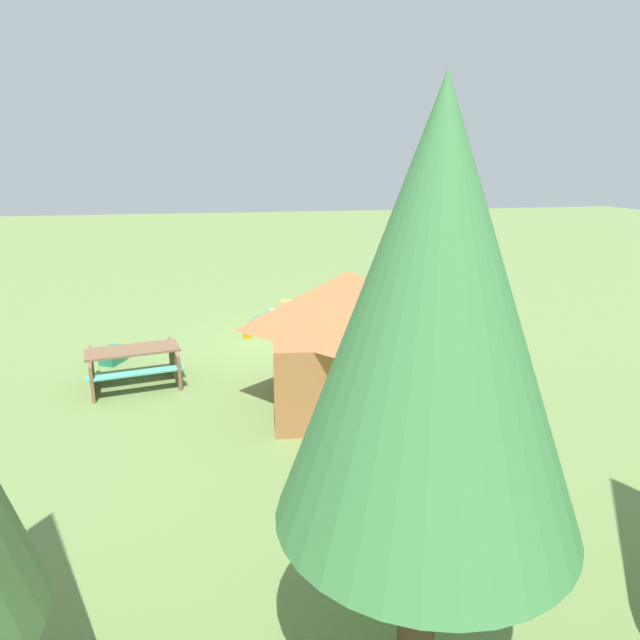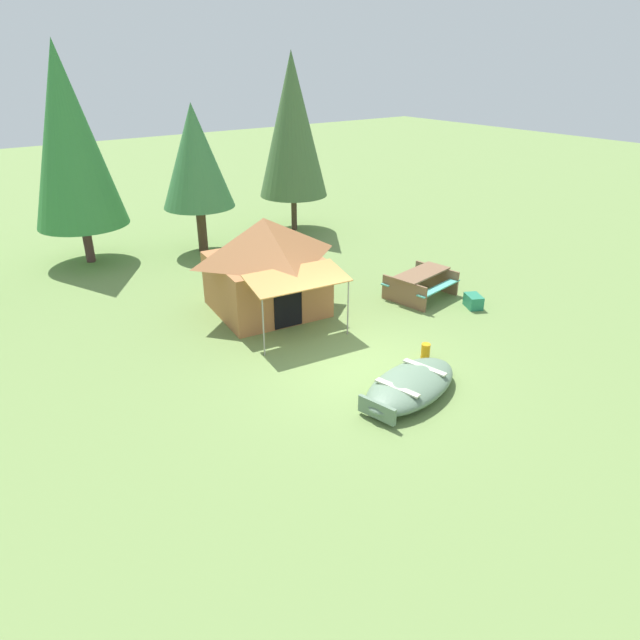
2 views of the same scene
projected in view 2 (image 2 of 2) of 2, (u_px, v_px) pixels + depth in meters
The scene contains 9 objects.
ground_plane at pixel (359, 366), 12.53m from camera, with size 80.00×80.00×0.00m, color olive.
beached_rowboat at pixel (410, 385), 11.35m from camera, with size 2.81×1.85×0.46m.
canvas_cabin_tent at pixel (266, 264), 14.74m from camera, with size 3.20×4.12×2.54m.
picnic_table at pixel (421, 281), 15.90m from camera, with size 2.03×1.75×0.75m.
cooler_box at pixel (473, 301), 15.34m from camera, with size 0.55×0.37×0.36m, color #26805A.
fuel_can at pixel (426, 351), 12.78m from camera, with size 0.20×0.20×0.36m, color orange.
pine_tree_back_left at pixel (292, 126), 20.59m from camera, with size 2.57×2.57×6.46m.
pine_tree_far_center at pixel (69, 137), 17.13m from camera, with size 2.85×2.85×6.74m.
pine_tree_side at pixel (195, 157), 18.45m from camera, with size 2.40×2.40×4.93m.
Camera 2 is at (-7.13, -8.28, 6.28)m, focal length 31.57 mm.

